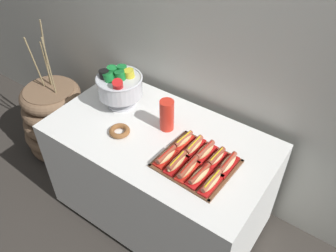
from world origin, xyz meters
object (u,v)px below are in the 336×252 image
hot_dog_2 (188,169)px  hot_dog_5 (183,140)px  hot_dog_3 (199,175)px  donut (120,131)px  buffet_table (160,176)px  serving_tray (196,164)px  hot_dog_1 (177,162)px  hot_dog_8 (216,158)px  floor_vase (57,120)px  hot_dog_4 (211,182)px  hot_dog_7 (205,151)px  cup_stack (167,115)px  hot_dog_9 (228,164)px  hot_dog_0 (166,156)px  hot_dog_6 (194,146)px  punch_bowl (119,85)px

hot_dog_2 → hot_dog_5: size_ratio=1.13×
hot_dog_3 → donut: 0.59m
buffet_table → hot_dog_3: bearing=-22.5°
serving_tray → hot_dog_3: (0.07, -0.09, 0.03)m
serving_tray → buffet_table: bearing=166.9°
hot_dog_1 → hot_dog_8: (0.16, 0.16, -0.00)m
floor_vase → donut: bearing=-11.7°
serving_tray → hot_dog_3: 0.12m
hot_dog_4 → hot_dog_7: size_ratio=1.03×
floor_vase → hot_dog_4: size_ratio=6.38×
hot_dog_7 → cup_stack: cup_stack is taller
hot_dog_3 → hot_dog_9: 0.18m
hot_dog_0 → cup_stack: cup_stack is taller
donut → hot_dog_3: bearing=-3.5°
hot_dog_5 → hot_dog_8: 0.23m
hot_dog_2 → donut: size_ratio=1.41×
hot_dog_6 → punch_bowl: 0.65m
hot_dog_0 → hot_dog_5: 0.17m
floor_vase → hot_dog_5: floor_vase is taller
buffet_table → floor_vase: size_ratio=1.19×
hot_dog_5 → hot_dog_7: size_ratio=0.91×
buffet_table → floor_vase: floor_vase is taller
punch_bowl → hot_dog_8: bearing=-7.0°
hot_dog_8 → serving_tray: bearing=-135.0°
hot_dog_7 → hot_dog_6: bearing=177.3°
hot_dog_3 → hot_dog_9: bearing=62.8°
hot_dog_6 → floor_vase: bearing=177.5°
hot_dog_5 → hot_dog_3: bearing=-39.0°
hot_dog_5 → hot_dog_0: bearing=-92.7°
hot_dog_7 → hot_dog_8: (0.07, -0.00, -0.00)m
floor_vase → hot_dog_5: (1.32, -0.06, 0.52)m
hot_dog_5 → serving_tray: bearing=-31.5°
hot_dog_8 → punch_bowl: (-0.78, 0.10, 0.12)m
serving_tray → hot_dog_3: size_ratio=2.33×
hot_dog_4 → serving_tray: bearing=148.5°
hot_dog_7 → punch_bowl: punch_bowl is taller
hot_dog_1 → hot_dog_2: size_ratio=0.98×
buffet_table → hot_dog_0: (0.16, -0.15, 0.41)m
hot_dog_3 → hot_dog_4: bearing=-2.7°
hot_dog_4 → punch_bowl: bearing=162.7°
cup_stack → donut: (-0.21, -0.20, -0.09)m
hot_dog_1 → hot_dog_9: 0.28m
hot_dog_0 → cup_stack: 0.29m
serving_tray → hot_dog_9: (0.15, 0.08, 0.03)m
hot_dog_5 → donut: bearing=-159.7°
hot_dog_9 → hot_dog_5: bearing=177.3°
hot_dog_8 → punch_bowl: bearing=173.0°
hot_dog_3 → hot_dog_1: bearing=177.3°
hot_dog_0 → hot_dog_1: size_ratio=0.93×
hot_dog_1 → hot_dog_3: size_ratio=0.99×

